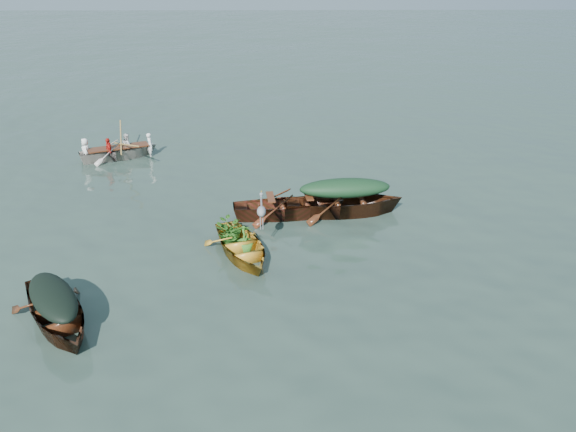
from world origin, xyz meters
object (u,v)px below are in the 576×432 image
(dark_covered_boat, at_px, (59,324))
(rowed_boat, at_px, (120,159))
(open_wooden_boat, at_px, (289,216))
(heron, at_px, (262,217))
(green_tarp_boat, at_px, (344,214))
(yellow_dinghy, at_px, (242,255))

(dark_covered_boat, xyz_separation_m, rowed_boat, (-1.33, 10.06, 0.00))
(open_wooden_boat, relative_size, rowed_boat, 1.14)
(open_wooden_boat, distance_m, heron, 2.30)
(dark_covered_boat, relative_size, green_tarp_boat, 0.81)
(heron, bearing_deg, yellow_dinghy, -174.81)
(yellow_dinghy, relative_size, dark_covered_boat, 0.88)
(open_wooden_boat, height_order, rowed_boat, open_wooden_boat)
(yellow_dinghy, distance_m, open_wooden_boat, 2.54)
(rowed_boat, height_order, heron, heron)
(green_tarp_boat, xyz_separation_m, rowed_boat, (-7.56, 4.95, 0.00))
(dark_covered_boat, bearing_deg, yellow_dinghy, 4.05)
(open_wooden_boat, bearing_deg, rowed_boat, 43.52)
(yellow_dinghy, distance_m, rowed_boat, 8.76)
(heron, bearing_deg, open_wooden_boat, 47.84)
(open_wooden_boat, distance_m, rowed_boat, 7.88)
(green_tarp_boat, xyz_separation_m, open_wooden_boat, (-1.54, -0.12, 0.00))
(dark_covered_boat, relative_size, heron, 4.05)
(yellow_dinghy, relative_size, green_tarp_boat, 0.71)
(dark_covered_boat, relative_size, open_wooden_boat, 0.86)
(open_wooden_boat, xyz_separation_m, heron, (-0.72, -1.98, 0.91))
(green_tarp_boat, xyz_separation_m, heron, (-2.26, -2.11, 0.91))
(yellow_dinghy, xyz_separation_m, open_wooden_boat, (1.21, 2.24, 0.00))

